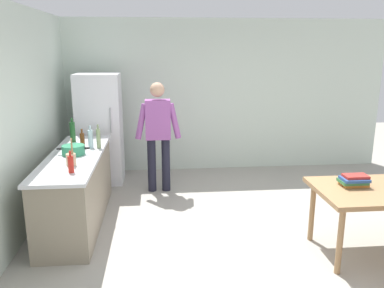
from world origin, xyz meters
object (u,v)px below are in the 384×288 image
(bottle_sauce_red, at_px, (71,164))
(person, at_px, (158,130))
(book_stack, at_px, (354,181))
(utensil_jar, at_px, (71,159))
(bottle_beer_brown, at_px, (82,140))
(bottle_vinegar_tall, at_px, (98,138))
(bottle_water_clear, at_px, (91,139))
(refrigerator, at_px, (100,129))
(cooking_pot, at_px, (73,150))
(dining_table, at_px, (382,195))
(bottle_wine_green, at_px, (73,132))

(bottle_sauce_red, bearing_deg, person, 61.95)
(book_stack, bearing_deg, utensil_jar, 170.03)
(bottle_beer_brown, bearing_deg, bottle_vinegar_tall, -6.22)
(utensil_jar, bearing_deg, book_stack, -9.97)
(bottle_vinegar_tall, bearing_deg, utensil_jar, -104.40)
(person, bearing_deg, utensil_jar, -123.26)
(person, distance_m, bottle_sauce_red, 2.00)
(bottle_water_clear, bearing_deg, utensil_jar, -96.49)
(refrigerator, bearing_deg, book_stack, -40.65)
(refrigerator, height_order, cooking_pot, refrigerator)
(bottle_vinegar_tall, height_order, book_stack, bottle_vinegar_tall)
(bottle_beer_brown, bearing_deg, bottle_sauce_red, -86.43)
(bottle_water_clear, distance_m, bottle_beer_brown, 0.11)
(refrigerator, distance_m, cooking_pot, 1.59)
(refrigerator, relative_size, bottle_beer_brown, 6.92)
(dining_table, bearing_deg, bottle_water_clear, 156.09)
(cooking_pot, bearing_deg, bottle_beer_brown, 80.04)
(bottle_sauce_red, xyz_separation_m, bottle_wine_green, (-0.27, 1.43, 0.05))
(refrigerator, xyz_separation_m, bottle_vinegar_tall, (0.16, -1.29, 0.14))
(cooking_pot, bearing_deg, book_stack, -17.93)
(utensil_jar, height_order, bottle_sauce_red, utensil_jar)
(bottle_beer_brown, bearing_deg, dining_table, -23.17)
(bottle_vinegar_tall, bearing_deg, refrigerator, 97.06)
(cooking_pot, xyz_separation_m, bottle_vinegar_tall, (0.27, 0.30, 0.08))
(refrigerator, bearing_deg, bottle_vinegar_tall, -82.94)
(bottle_water_clear, bearing_deg, cooking_pot, -116.64)
(utensil_jar, distance_m, bottle_water_clear, 0.81)
(refrigerator, bearing_deg, bottle_water_clear, -87.64)
(dining_table, distance_m, bottle_water_clear, 3.57)
(refrigerator, distance_m, utensil_jar, 2.06)
(cooking_pot, xyz_separation_m, utensil_jar, (0.07, -0.48, 0.02))
(book_stack, bearing_deg, bottle_wine_green, 152.41)
(utensil_jar, relative_size, bottle_water_clear, 1.07)
(refrigerator, bearing_deg, dining_table, -39.29)
(refrigerator, distance_m, bottle_vinegar_tall, 1.30)
(dining_table, xyz_separation_m, bottle_vinegar_tall, (-3.14, 1.41, 0.36))
(refrigerator, xyz_separation_m, person, (0.95, -0.55, 0.08))
(bottle_wine_green, bearing_deg, bottle_water_clear, -50.70)
(bottle_vinegar_tall, relative_size, bottle_beer_brown, 1.23)
(refrigerator, xyz_separation_m, bottle_water_clear, (0.05, -1.26, 0.13))
(bottle_sauce_red, relative_size, bottle_beer_brown, 0.92)
(bottle_vinegar_tall, distance_m, bottle_beer_brown, 0.22)
(bottle_vinegar_tall, relative_size, bottle_sauce_red, 1.33)
(bottle_vinegar_tall, relative_size, book_stack, 1.09)
(bottle_sauce_red, distance_m, bottle_water_clear, 1.06)
(bottle_water_clear, bearing_deg, bottle_wine_green, 129.30)
(refrigerator, bearing_deg, cooking_pot, -94.01)
(dining_table, distance_m, cooking_pot, 3.60)
(utensil_jar, distance_m, book_stack, 3.12)
(dining_table, distance_m, bottle_sauce_red, 3.33)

